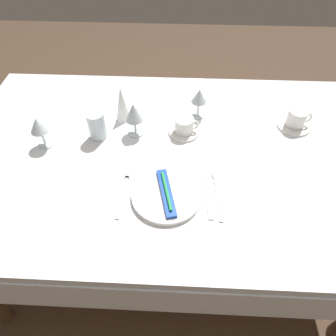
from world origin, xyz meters
name	(u,v)px	position (x,y,z in m)	size (l,w,h in m)	color
ground_plane	(171,241)	(0.00, 0.00, 0.00)	(6.00, 6.00, 0.00)	#4C3828
dining_table	(173,165)	(0.00, 0.00, 0.66)	(1.80, 1.11, 0.74)	white
dinner_plate	(166,195)	(-0.01, -0.23, 0.75)	(0.25, 0.25, 0.02)	white
toothbrush_package	(166,192)	(-0.01, -0.23, 0.77)	(0.08, 0.21, 0.02)	blue
fork_outer	(124,191)	(-0.17, -0.22, 0.74)	(0.03, 0.22, 0.00)	beige
dinner_knife	(209,195)	(0.14, -0.22, 0.74)	(0.03, 0.21, 0.00)	beige
spoon_soup	(217,189)	(0.17, -0.19, 0.74)	(0.03, 0.23, 0.01)	beige
saucer_left	(184,132)	(0.04, 0.12, 0.74)	(0.13, 0.13, 0.01)	white
coffee_cup_left	(185,125)	(0.04, 0.12, 0.78)	(0.10, 0.08, 0.06)	white
saucer_right	(294,125)	(0.53, 0.18, 0.74)	(0.14, 0.14, 0.01)	white
coffee_cup_right	(297,118)	(0.53, 0.18, 0.79)	(0.10, 0.08, 0.07)	white
wine_glass_centre	(38,126)	(-0.53, 0.01, 0.84)	(0.07, 0.07, 0.14)	silver
wine_glass_left	(134,113)	(-0.16, 0.10, 0.85)	(0.08, 0.08, 0.15)	silver
wine_glass_right	(199,98)	(0.11, 0.24, 0.83)	(0.07, 0.07, 0.13)	silver
drink_tumbler	(97,127)	(-0.32, 0.07, 0.79)	(0.07, 0.07, 0.12)	silver
napkin_folded	(122,103)	(-0.23, 0.20, 0.82)	(0.06, 0.06, 0.16)	white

